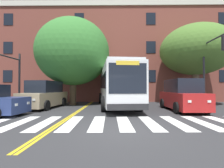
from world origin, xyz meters
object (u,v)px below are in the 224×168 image
object	(u,v)px
city_bus	(116,85)
car_red_far_lane	(182,96)
car_tan_near_lane	(45,95)
traffic_light_far_corner	(6,70)
traffic_light_near_corner	(212,59)
street_tree_curbside_large	(195,50)
car_white_behind_bus	(124,93)
street_tree_curbside_small	(73,52)

from	to	relation	value
city_bus	car_red_far_lane	bearing A→B (deg)	-32.85
car_tan_near_lane	traffic_light_far_corner	xyz separation A→B (m)	(-2.31, -1.44, 1.93)
car_tan_near_lane	traffic_light_near_corner	world-z (taller)	traffic_light_near_corner
traffic_light_near_corner	street_tree_curbside_large	world-z (taller)	street_tree_curbside_large
street_tree_curbside_large	traffic_light_near_corner	bearing A→B (deg)	-100.13
car_white_behind_bus	street_tree_curbside_small	world-z (taller)	street_tree_curbside_small
car_tan_near_lane	street_tree_curbside_large	size ratio (longest dim) A/B	0.61
city_bus	car_white_behind_bus	world-z (taller)	city_bus
traffic_light_near_corner	car_white_behind_bus	bearing A→B (deg)	113.17
car_tan_near_lane	street_tree_curbside_large	world-z (taller)	street_tree_curbside_large
traffic_light_near_corner	traffic_light_far_corner	bearing A→B (deg)	-178.41
traffic_light_near_corner	street_tree_curbside_small	size ratio (longest dim) A/B	0.60
traffic_light_far_corner	street_tree_curbside_large	distance (m)	16.89
city_bus	traffic_light_near_corner	size ratio (longest dim) A/B	2.10
car_red_far_lane	street_tree_curbside_large	distance (m)	7.12
car_red_far_lane	car_white_behind_bus	size ratio (longest dim) A/B	1.30
street_tree_curbside_large	street_tree_curbside_small	bearing A→B (deg)	-177.99
car_tan_near_lane	traffic_light_near_corner	distance (m)	13.31
car_white_behind_bus	street_tree_curbside_small	size ratio (longest dim) A/B	0.40
traffic_light_far_corner	street_tree_curbside_small	xyz separation A→B (m)	(3.94, 4.22, 2.17)
car_tan_near_lane	street_tree_curbside_large	distance (m)	14.76
street_tree_curbside_small	street_tree_curbside_large	bearing A→B (deg)	2.01
traffic_light_far_corner	street_tree_curbside_large	bearing A→B (deg)	16.15
street_tree_curbside_large	street_tree_curbside_small	world-z (taller)	street_tree_curbside_small
traffic_light_far_corner	street_tree_curbside_small	distance (m)	6.17
traffic_light_near_corner	street_tree_curbside_large	size ratio (longest dim) A/B	0.67
city_bus	street_tree_curbside_large	size ratio (longest dim) A/B	1.40
traffic_light_near_corner	traffic_light_far_corner	world-z (taller)	traffic_light_near_corner
traffic_light_far_corner	city_bus	bearing A→B (deg)	20.61
street_tree_curbside_large	city_bus	bearing A→B (deg)	-168.62
city_bus	car_tan_near_lane	bearing A→B (deg)	-164.50
car_tan_near_lane	car_red_far_lane	world-z (taller)	car_red_far_lane
traffic_light_far_corner	car_tan_near_lane	bearing A→B (deg)	31.94
car_red_far_lane	traffic_light_far_corner	size ratio (longest dim) A/B	1.14
car_white_behind_bus	traffic_light_far_corner	xyz separation A→B (m)	(-9.50, -13.96, 2.12)
city_bus	car_white_behind_bus	xyz separation A→B (m)	(1.40, 10.92, -1.03)
street_tree_curbside_large	car_red_far_lane	bearing A→B (deg)	-124.20
car_tan_near_lane	car_white_behind_bus	distance (m)	14.44
city_bus	car_tan_near_lane	size ratio (longest dim) A/B	2.31
traffic_light_far_corner	car_white_behind_bus	bearing A→B (deg)	55.76
street_tree_curbside_large	street_tree_curbside_small	size ratio (longest dim) A/B	0.90
city_bus	car_white_behind_bus	size ratio (longest dim) A/B	3.09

